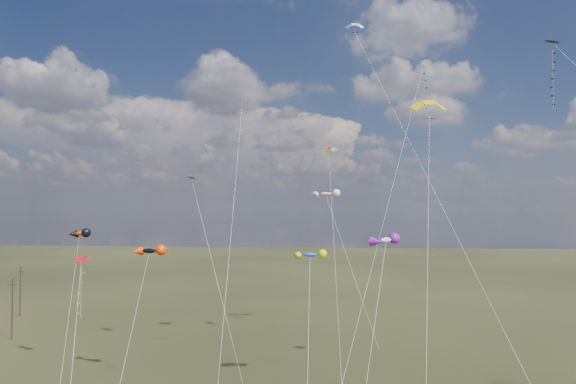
# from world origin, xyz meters

# --- Properties ---
(utility_pole_near) EXTENTS (1.40, 0.20, 8.00)m
(utility_pole_near) POSITION_xyz_m (-38.00, 30.00, 4.09)
(utility_pole_near) COLOR black
(utility_pole_near) RESTS_ON ground
(utility_pole_far) EXTENTS (1.40, 0.20, 8.00)m
(utility_pole_far) POSITION_xyz_m (-46.00, 44.00, 4.09)
(utility_pole_far) COLOR black
(utility_pole_far) RESTS_ON ground
(diamond_black_high) EXTENTS (15.00, 24.82, 32.55)m
(diamond_black_high) POSITION_xyz_m (25.40, 11.70, 27.68)
(diamond_black_high) COLOR black
(diamond_black_high) RESTS_ON ground
(diamond_navy_tall) EXTENTS (11.87, 23.77, 35.83)m
(diamond_navy_tall) POSITION_xyz_m (14.71, 26.39, 30.61)
(diamond_navy_tall) COLOR #0C1647
(diamond_navy_tall) RESTS_ON ground
(diamond_black_mid) EXTENTS (9.39, 12.68, 21.19)m
(diamond_black_mid) POSITION_xyz_m (-9.73, 22.08, 14.36)
(diamond_black_mid) COLOR black
(diamond_black_mid) RESTS_ON ground
(diamond_red_low) EXTENTS (4.55, 10.15, 13.56)m
(diamond_red_low) POSITION_xyz_m (-14.13, 2.31, 10.85)
(diamond_red_low) COLOR #A60E15
(diamond_red_low) RESTS_ON ground
(diamond_orange_center) EXTENTS (2.06, 19.92, 29.71)m
(diamond_orange_center) POSITION_xyz_m (-4.94, 15.47, 20.69)
(diamond_orange_center) COLOR red
(diamond_orange_center) RESTS_ON ground
(parafoil_yellow) EXTENTS (4.53, 14.94, 26.82)m
(parafoil_yellow) POSITION_xyz_m (12.73, 8.64, 26.02)
(parafoil_yellow) COLOR #D5A507
(parafoil_yellow) RESTS_ON ground
(parafoil_blue_white) EXTENTS (14.55, 21.23, 38.31)m
(parafoil_blue_white) POSITION_xyz_m (7.19, 21.80, 37.36)
(parafoil_blue_white) COLOR blue
(parafoil_blue_white) RESTS_ON ground
(parafoil_tricolor) EXTENTS (2.58, 15.44, 25.43)m
(parafoil_tricolor) POSITION_xyz_m (4.06, 29.58, 24.70)
(parafoil_tricolor) COLOR #F2F818
(parafoil_tricolor) RESTS_ON ground
(novelty_black_orange) EXTENTS (3.36, 9.17, 13.65)m
(novelty_black_orange) POSITION_xyz_m (-13.85, 15.53, 13.00)
(novelty_black_orange) COLOR black
(novelty_black_orange) RESTS_ON ground
(novelty_orange_black) EXTENTS (4.37, 10.25, 15.15)m
(novelty_orange_black) POSITION_xyz_m (-22.88, 18.69, 14.55)
(novelty_orange_black) COLOR #E03900
(novelty_orange_black) RESTS_ON ground
(novelty_white_purple) EXTENTS (4.19, 9.73, 15.31)m
(novelty_white_purple) POSITION_xyz_m (8.82, 5.69, 14.76)
(novelty_white_purple) COLOR silver
(novelty_white_purple) RESTS_ON ground
(novelty_redwhite_stripe) EXTENTS (8.40, 10.38, 20.11)m
(novelty_redwhite_stripe) POSITION_xyz_m (3.48, 38.88, 19.40)
(novelty_redwhite_stripe) COLOR red
(novelty_redwhite_stripe) RESTS_ON ground
(novelty_blue_yellow) EXTENTS (2.24, 9.06, 13.99)m
(novelty_blue_yellow) POSITION_xyz_m (2.90, 6.31, 13.50)
(novelty_blue_yellow) COLOR #1D40AF
(novelty_blue_yellow) RESTS_ON ground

